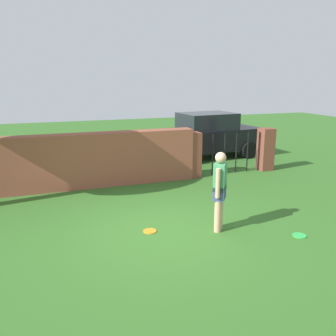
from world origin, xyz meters
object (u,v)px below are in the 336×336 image
object	(u,v)px
person	(220,188)
frisbee_green	(299,236)
car	(207,135)
frisbee_orange	(150,231)

from	to	relation	value
person	frisbee_green	bearing A→B (deg)	-83.99
frisbee_green	car	bearing A→B (deg)	78.82
frisbee_orange	frisbee_green	distance (m)	2.96
frisbee_orange	frisbee_green	size ratio (longest dim) A/B	1.00
frisbee_orange	frisbee_green	bearing A→B (deg)	-23.94
person	frisbee_orange	xyz separation A→B (m)	(-1.35, 0.38, -0.89)
frisbee_orange	frisbee_green	xyz separation A→B (m)	(2.71, -1.20, 0.00)
person	car	world-z (taller)	car
person	frisbee_green	distance (m)	1.82
person	car	size ratio (longest dim) A/B	0.37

